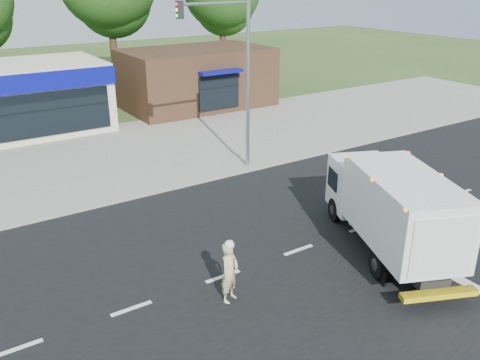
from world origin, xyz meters
The scene contains 9 objects.
ground centered at (0.00, 0.00, 0.00)m, with size 120.00×120.00×0.00m, color #385123.
road_asphalt centered at (0.00, 0.00, 0.00)m, with size 60.00×14.00×0.02m, color black.
sidewalk centered at (0.00, 8.20, 0.06)m, with size 60.00×2.40×0.12m, color gray.
parking_apron centered at (0.00, 14.00, 0.01)m, with size 60.00×9.00×0.02m, color gray.
lane_markings centered at (1.35, -1.35, 0.02)m, with size 55.20×7.00×0.01m.
ems_box_truck centered at (2.42, -1.68, 1.75)m, with size 4.62×7.14×3.04m.
emergency_worker centered at (-3.45, -1.13, 0.95)m, with size 0.79×0.69×1.94m.
brown_storefront centered at (7.00, 19.98, 2.00)m, with size 10.00×6.70×4.00m.
traffic_signal_pole centered at (2.35, 7.60, 4.92)m, with size 3.51×0.25×8.00m.
Camera 1 is at (-9.89, -11.57, 8.69)m, focal length 38.00 mm.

